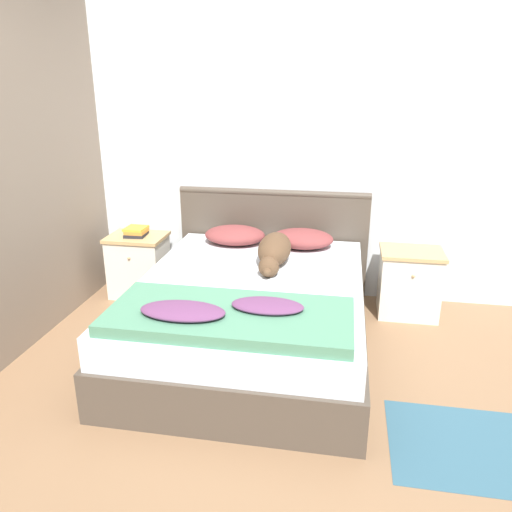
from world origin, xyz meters
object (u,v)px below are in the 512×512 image
at_px(bed, 251,315).
at_px(nightstand_left, 139,265).
at_px(nightstand_right, 409,283).
at_px(book_stack, 136,232).
at_px(pillow_right, 302,239).
at_px(pillow_left, 235,235).
at_px(dog, 274,251).

distance_m(bed, nightstand_left, 1.37).
distance_m(nightstand_right, book_stack, 2.30).
bearing_deg(nightstand_left, pillow_right, 0.05).
height_order(bed, book_stack, book_stack).
height_order(nightstand_left, pillow_right, pillow_right).
distance_m(pillow_left, book_stack, 0.86).
distance_m(pillow_left, pillow_right, 0.56).
relative_size(bed, pillow_right, 4.00).
xyz_separation_m(pillow_left, book_stack, (-0.86, -0.01, -0.01)).
xyz_separation_m(nightstand_left, pillow_right, (1.42, 0.00, 0.32)).
bearing_deg(pillow_left, nightstand_left, -179.91).
height_order(pillow_right, dog, dog).
bearing_deg(pillow_right, nightstand_left, -179.95).
height_order(nightstand_right, pillow_right, pillow_right).
height_order(pillow_right, book_stack, pillow_right).
relative_size(pillow_right, book_stack, 2.54).
bearing_deg(nightstand_left, book_stack, -62.39).
xyz_separation_m(pillow_right, book_stack, (-1.42, -0.01, -0.01)).
height_order(bed, nightstand_right, nightstand_right).
height_order(nightstand_left, pillow_left, pillow_left).
xyz_separation_m(nightstand_left, dog, (1.25, -0.42, 0.35)).
xyz_separation_m(nightstand_right, dog, (-1.03, -0.42, 0.35)).
height_order(pillow_left, book_stack, pillow_left).
bearing_deg(bed, pillow_left, 110.05).
bearing_deg(dog, bed, -108.35).
relative_size(dog, book_stack, 3.58).
distance_m(pillow_right, book_stack, 1.42).
bearing_deg(nightstand_left, pillow_left, 0.09).
bearing_deg(nightstand_right, dog, -157.62).
height_order(pillow_left, pillow_right, same).
bearing_deg(pillow_left, nightstand_right, -0.05).
distance_m(bed, nightstand_right, 1.37).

